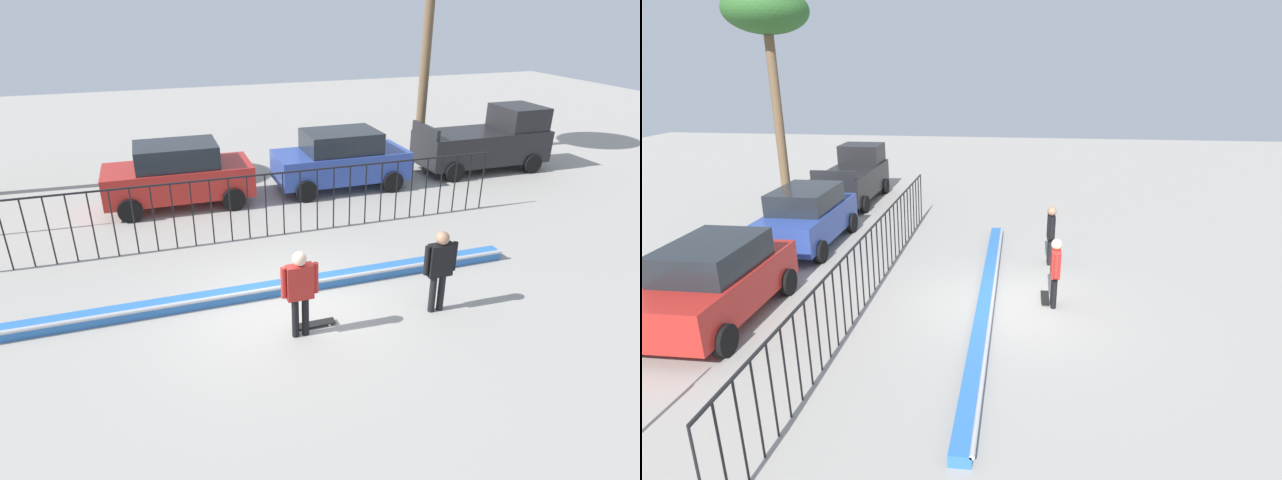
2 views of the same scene
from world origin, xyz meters
The scene contains 9 objects.
ground_plane centered at (0.00, 0.00, 0.00)m, with size 60.00×60.00×0.00m, color #9E9991.
bowl_coping_ledge centered at (0.00, 0.62, 0.12)m, with size 11.00×0.41×0.27m.
perimeter_fence centered at (0.00, 3.59, 1.07)m, with size 14.04×0.04×1.72m.
skateboarder centered at (0.04, -1.01, 1.04)m, with size 0.70×0.26×1.74m.
skateboard centered at (0.38, -0.83, 0.06)m, with size 0.80×0.20×0.07m.
camera_operator centered at (2.87, -1.04, 1.05)m, with size 0.70×0.26×1.74m.
parked_car_red centered at (-1.50, 6.67, 0.97)m, with size 4.30×2.12×1.90m.
parked_car_blue centered at (3.67, 6.66, 0.97)m, with size 4.30×2.12×1.90m.
pickup_truck centered at (9.41, 6.94, 1.04)m, with size 4.70×2.12×2.24m.
Camera 1 is at (-2.17, -8.85, 5.76)m, focal length 29.28 mm.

